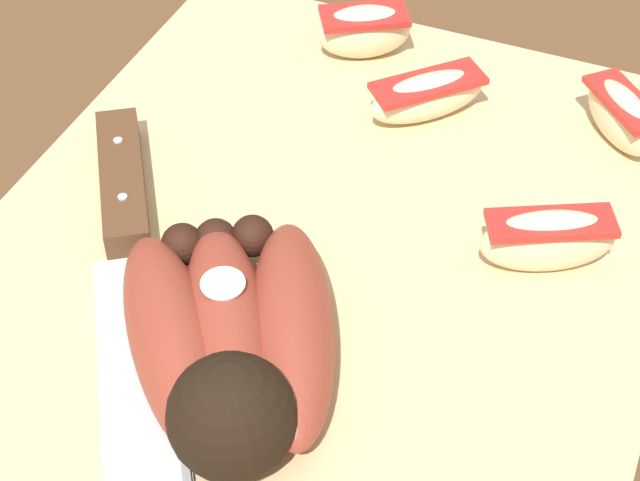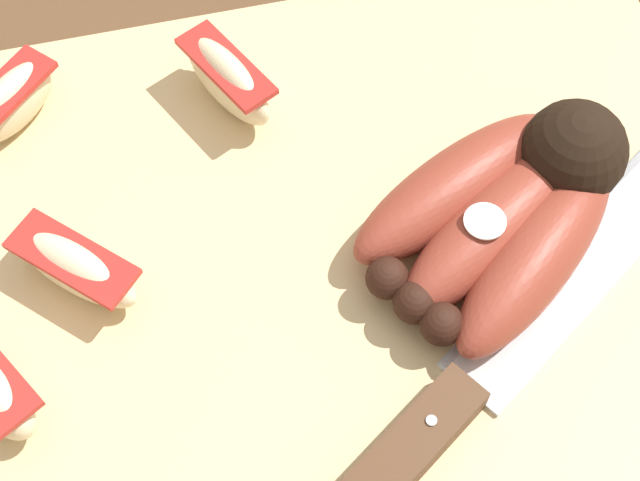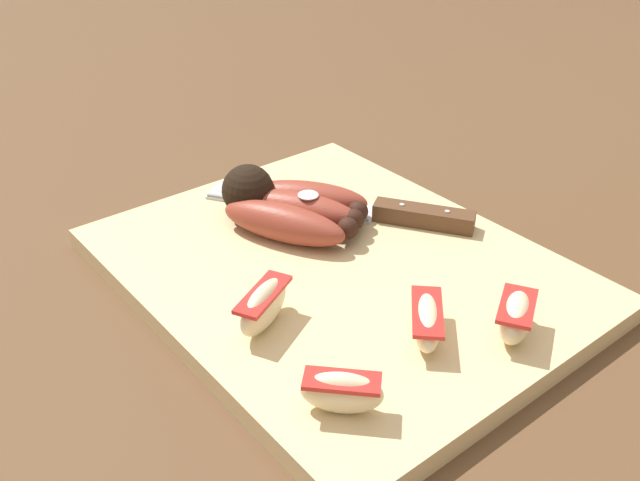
% 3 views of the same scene
% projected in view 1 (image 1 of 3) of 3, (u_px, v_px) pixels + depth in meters
% --- Properties ---
extents(ground_plane, '(6.00, 6.00, 0.00)m').
position_uv_depth(ground_plane, '(350.00, 278.00, 0.54)').
color(ground_plane, brown).
extents(cutting_board, '(0.42, 0.34, 0.02)m').
position_uv_depth(cutting_board, '(320.00, 266.00, 0.53)').
color(cutting_board, '#DBBC84').
rests_on(cutting_board, ground_plane).
extents(banana_bunch, '(0.15, 0.14, 0.05)m').
position_uv_depth(banana_bunch, '(230.00, 346.00, 0.46)').
color(banana_bunch, black).
rests_on(banana_bunch, cutting_board).
extents(chefs_knife, '(0.25, 0.18, 0.02)m').
position_uv_depth(chefs_knife, '(129.00, 250.00, 0.52)').
color(chefs_knife, silver).
rests_on(chefs_knife, cutting_board).
extents(apple_wedge_near, '(0.07, 0.06, 0.03)m').
position_uv_depth(apple_wedge_near, '(420.00, 94.00, 0.59)').
color(apple_wedge_near, beige).
rests_on(apple_wedge_near, cutting_board).
extents(apple_wedge_middle, '(0.06, 0.05, 0.03)m').
position_uv_depth(apple_wedge_middle, '(621.00, 116.00, 0.57)').
color(apple_wedge_middle, beige).
rests_on(apple_wedge_middle, cutting_board).
extents(apple_wedge_far, '(0.05, 0.07, 0.04)m').
position_uv_depth(apple_wedge_far, '(548.00, 239.00, 0.50)').
color(apple_wedge_far, beige).
rests_on(apple_wedge_far, cutting_board).
extents(apple_wedge_extra, '(0.05, 0.06, 0.03)m').
position_uv_depth(apple_wedge_extra, '(364.00, 30.00, 0.63)').
color(apple_wedge_extra, beige).
rests_on(apple_wedge_extra, cutting_board).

